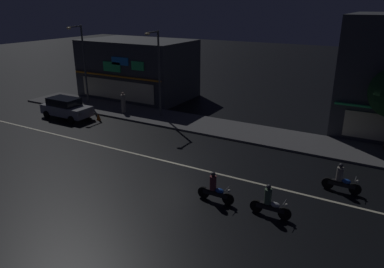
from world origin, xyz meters
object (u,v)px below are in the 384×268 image
Objects in this scene: pedestrian_on_sidewalk at (123,103)px; motorcycle_following at (270,203)px; streetlamp_west at (82,58)px; motorcycle_lead at (215,189)px; parked_car_near_kerb at (66,108)px; streetlamp_mid at (157,67)px; motorcycle_opposite_lane at (341,180)px; traffic_cone at (98,117)px.

motorcycle_following is at bearing 135.66° from pedestrian_on_sidewalk.
streetlamp_west is 23.70m from motorcycle_following.
parked_car_near_kerb is at bearing -14.30° from motorcycle_lead.
streetlamp_mid reaches higher than parked_car_near_kerb.
motorcycle_following is 1.00× the size of motorcycle_opposite_lane.
parked_car_near_kerb is (-6.62, -3.82, -3.33)m from streetlamp_mid.
parked_car_near_kerb is (-3.38, -3.23, -0.08)m from pedestrian_on_sidewalk.
pedestrian_on_sidewalk is 19.09m from motorcycle_opposite_lane.
parked_car_near_kerb is 2.89m from traffic_cone.
motorcycle_lead is (10.02, -9.88, -3.57)m from streetlamp_mid.
streetlamp_west is at bearing 114.12° from parked_car_near_kerb.
motorcycle_lead and motorcycle_following have the same top height.
motorcycle_opposite_lane is at bearing -136.10° from motorcycle_lead.
motorcycle_following is (12.70, -9.81, -3.57)m from streetlamp_mid.
parked_car_near_kerb reaches higher than motorcycle_following.
streetlamp_mid is 3.61× the size of motorcycle_opposite_lane.
motorcycle_opposite_lane is at bearing -21.30° from streetlamp_mid.
parked_car_near_kerb is at bearing 29.45° from pedestrian_on_sidewalk.
parked_car_near_kerb is at bearing -15.79° from motorcycle_following.
motorcycle_lead is (13.26, -9.29, -0.31)m from pedestrian_on_sidewalk.
streetlamp_mid is 4.63m from pedestrian_on_sidewalk.
motorcycle_opposite_lane is at bearing 149.60° from pedestrian_on_sidewalk.
streetlamp_mid is 3.61× the size of motorcycle_lead.
motorcycle_following is (2.68, 0.07, 0.00)m from motorcycle_lead.
motorcycle_opposite_lane is (18.33, -5.30, -0.31)m from pedestrian_on_sidewalk.
streetlamp_mid is 1.59× the size of parked_car_near_kerb.
traffic_cone is (2.70, 0.86, -0.59)m from parked_car_near_kerb.
streetlamp_mid is 8.34m from parked_car_near_kerb.
motorcycle_opposite_lane reaches higher than traffic_cone.
parked_car_near_kerb reaches higher than motorcycle_opposite_lane.
motorcycle_following is at bearing -22.41° from traffic_cone.
pedestrian_on_sidewalk is 2.56m from traffic_cone.
motorcycle_opposite_lane is (15.10, -5.89, -3.57)m from streetlamp_mid.
streetlamp_west reaches higher than motorcycle_following.
pedestrian_on_sidewalk reaches higher than parked_car_near_kerb.
parked_car_near_kerb is (1.82, -4.07, -3.41)m from streetlamp_west.
pedestrian_on_sidewalk is 0.92× the size of motorcycle_lead.
motorcycle_opposite_lane is 19.25m from traffic_cone.
motorcycle_following is at bearing -129.06° from motorcycle_opposite_lane.
traffic_cone is (-19.02, 2.93, -0.36)m from motorcycle_opposite_lane.
streetlamp_mid is 14.52m from motorcycle_lead.
pedestrian_on_sidewalk reaches higher than motorcycle_opposite_lane.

